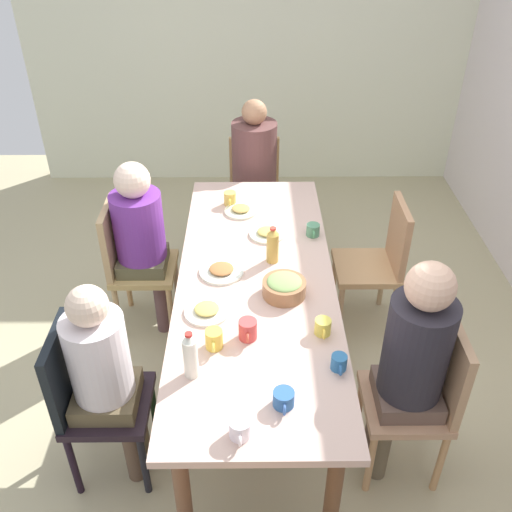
% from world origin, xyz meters
% --- Properties ---
extents(ground_plane, '(6.55, 6.55, 0.00)m').
position_xyz_m(ground_plane, '(0.00, 0.00, 0.00)').
color(ground_plane, tan).
extents(wall_left, '(0.12, 4.07, 2.60)m').
position_xyz_m(wall_left, '(-2.79, 0.00, 1.30)').
color(wall_left, silver).
rests_on(wall_left, ground_plane).
extents(dining_table, '(2.23, 0.83, 0.78)m').
position_xyz_m(dining_table, '(0.00, 0.00, 0.69)').
color(dining_table, '#CDAB9B').
rests_on(dining_table, ground_plane).
extents(chair_0, '(0.40, 0.40, 0.90)m').
position_xyz_m(chair_0, '(-0.56, 0.80, 0.51)').
color(chair_0, tan).
rests_on(chair_0, ground_plane).
extents(chair_1, '(0.40, 0.40, 0.90)m').
position_xyz_m(chair_1, '(-1.50, 0.00, 0.51)').
color(chair_1, tan).
rests_on(chair_1, ground_plane).
extents(person_1, '(0.33, 0.33, 1.25)m').
position_xyz_m(person_1, '(-1.41, 0.00, 0.75)').
color(person_1, navy).
rests_on(person_1, ground_plane).
extents(chair_2, '(0.40, 0.40, 0.90)m').
position_xyz_m(chair_2, '(-0.56, -0.80, 0.51)').
color(chair_2, tan).
rests_on(chair_2, ground_plane).
extents(person_2, '(0.31, 0.31, 1.19)m').
position_xyz_m(person_2, '(-0.56, -0.71, 0.72)').
color(person_2, brown).
rests_on(person_2, ground_plane).
extents(chair_4, '(0.40, 0.40, 0.90)m').
position_xyz_m(chair_4, '(0.56, -0.80, 0.51)').
color(chair_4, black).
rests_on(chair_4, ground_plane).
extents(person_4, '(0.30, 0.30, 1.15)m').
position_xyz_m(person_4, '(0.56, -0.70, 0.69)').
color(person_4, brown).
rests_on(person_4, ground_plane).
extents(chair_5, '(0.40, 0.40, 0.90)m').
position_xyz_m(chair_5, '(0.56, 0.80, 0.51)').
color(chair_5, tan).
rests_on(chair_5, ground_plane).
extents(person_5, '(0.30, 0.30, 1.26)m').
position_xyz_m(person_5, '(0.56, 0.71, 0.76)').
color(person_5, brown).
rests_on(person_5, ground_plane).
extents(plate_0, '(0.21, 0.21, 0.04)m').
position_xyz_m(plate_0, '(-0.43, 0.07, 0.79)').
color(plate_0, silver).
rests_on(plate_0, dining_table).
extents(plate_1, '(0.22, 0.22, 0.04)m').
position_xyz_m(plate_1, '(0.27, -0.24, 0.79)').
color(plate_1, silver).
rests_on(plate_1, dining_table).
extents(plate_2, '(0.21, 0.21, 0.04)m').
position_xyz_m(plate_2, '(-0.70, -0.09, 0.79)').
color(plate_2, silver).
rests_on(plate_2, dining_table).
extents(plate_3, '(0.24, 0.24, 0.04)m').
position_xyz_m(plate_3, '(-0.06, -0.19, 0.79)').
color(plate_3, silver).
rests_on(plate_3, dining_table).
extents(bowl_0, '(0.22, 0.22, 0.10)m').
position_xyz_m(bowl_0, '(0.13, 0.14, 0.83)').
color(bowl_0, '#966641').
rests_on(bowl_0, dining_table).
extents(cup_0, '(0.12, 0.09, 0.08)m').
position_xyz_m(cup_0, '(1.00, -0.07, 0.82)').
color(cup_0, white).
rests_on(cup_0, dining_table).
extents(cup_1, '(0.12, 0.09, 0.10)m').
position_xyz_m(cup_1, '(0.45, -0.04, 0.83)').
color(cup_1, '#CE4241').
rests_on(cup_1, dining_table).
extents(cup_2, '(0.11, 0.07, 0.07)m').
position_xyz_m(cup_2, '(0.65, 0.35, 0.81)').
color(cup_2, '#296298').
rests_on(cup_2, dining_table).
extents(cup_3, '(0.12, 0.09, 0.07)m').
position_xyz_m(cup_3, '(0.85, 0.10, 0.81)').
color(cup_3, '#2B5996').
rests_on(cup_3, dining_table).
extents(cup_4, '(0.11, 0.08, 0.08)m').
position_xyz_m(cup_4, '(0.42, 0.31, 0.82)').
color(cup_4, '#E1CF4E').
rests_on(cup_4, dining_table).
extents(cup_5, '(0.12, 0.08, 0.09)m').
position_xyz_m(cup_5, '(0.51, -0.19, 0.82)').
color(cup_5, '#E9BD43').
rests_on(cup_5, dining_table).
extents(cup_6, '(0.11, 0.08, 0.09)m').
position_xyz_m(cup_6, '(-0.80, -0.16, 0.82)').
color(cup_6, '#DDBD50').
rests_on(cup_6, dining_table).
extents(cup_7, '(0.11, 0.08, 0.07)m').
position_xyz_m(cup_7, '(-0.43, 0.34, 0.81)').
color(cup_7, '#4D8663').
rests_on(cup_7, dining_table).
extents(bottle_0, '(0.06, 0.06, 0.24)m').
position_xyz_m(bottle_0, '(0.68, -0.28, 0.89)').
color(bottle_0, silver).
rests_on(bottle_0, dining_table).
extents(bottle_1, '(0.07, 0.07, 0.22)m').
position_xyz_m(bottle_1, '(-0.17, 0.09, 0.88)').
color(bottle_1, gold).
rests_on(bottle_1, dining_table).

